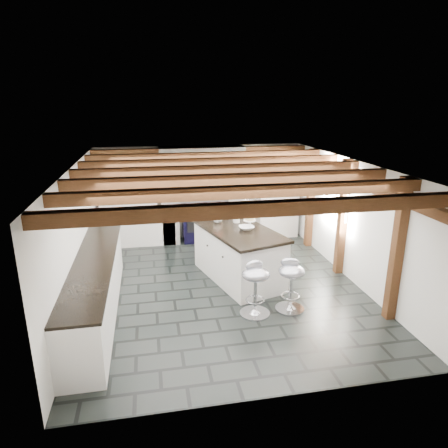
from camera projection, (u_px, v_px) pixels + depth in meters
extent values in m
plane|color=black|center=(223.00, 286.00, 7.51)|extent=(6.00, 6.00, 0.00)
plane|color=white|center=(201.00, 192.00, 9.98)|extent=(5.00, 0.00, 5.00)
plane|color=white|center=(77.00, 237.00, 6.72)|extent=(0.00, 6.00, 6.00)
plane|color=white|center=(351.00, 221.00, 7.62)|extent=(0.00, 6.00, 6.00)
plane|color=white|center=(223.00, 164.00, 6.83)|extent=(6.00, 6.00, 0.00)
cube|color=white|center=(170.00, 204.00, 9.62)|extent=(0.40, 0.60, 1.90)
cube|color=white|center=(234.00, 201.00, 9.90)|extent=(0.40, 0.60, 1.90)
cube|color=#5C311A|center=(202.00, 160.00, 9.45)|extent=(2.10, 0.65, 0.18)
cube|color=white|center=(202.00, 153.00, 9.40)|extent=(2.00, 0.60, 0.31)
cube|color=black|center=(204.00, 159.00, 9.13)|extent=(1.00, 0.03, 0.22)
cube|color=silver|center=(204.00, 159.00, 9.12)|extent=(0.90, 0.01, 0.14)
cube|color=white|center=(129.00, 204.00, 9.43)|extent=(1.30, 0.58, 2.00)
cube|color=white|center=(277.00, 197.00, 10.08)|extent=(1.00, 0.58, 2.00)
cube|color=white|center=(96.00, 289.00, 6.43)|extent=(0.60, 3.80, 0.88)
cube|color=black|center=(93.00, 263.00, 6.29)|extent=(0.64, 3.80, 0.04)
cube|color=white|center=(160.00, 225.00, 9.73)|extent=(0.70, 0.60, 0.88)
cube|color=black|center=(159.00, 206.00, 9.59)|extent=(0.74, 0.64, 0.04)
cube|color=#5C311A|center=(351.00, 179.00, 7.36)|extent=(0.15, 5.80, 0.14)
plane|color=white|center=(338.00, 193.00, 8.06)|extent=(0.00, 0.90, 0.90)
cube|color=#5C311A|center=(266.00, 209.00, 4.42)|extent=(5.00, 0.16, 0.16)
cube|color=#5C311A|center=(247.00, 192.00, 5.23)|extent=(5.00, 0.16, 0.16)
cube|color=#5C311A|center=(233.00, 179.00, 6.04)|extent=(5.00, 0.16, 0.16)
cube|color=#5C311A|center=(223.00, 170.00, 6.85)|extent=(5.00, 0.16, 0.16)
cube|color=#5C311A|center=(214.00, 162.00, 7.66)|extent=(5.00, 0.16, 0.16)
cube|color=#5C311A|center=(208.00, 156.00, 8.48)|extent=(5.00, 0.16, 0.16)
cube|color=#5C311A|center=(202.00, 151.00, 9.29)|extent=(5.00, 0.16, 0.16)
cube|color=#5C311A|center=(397.00, 251.00, 6.10)|extent=(0.15, 0.15, 2.30)
cube|color=#5C311A|center=(342.00, 218.00, 7.79)|extent=(0.15, 0.15, 2.30)
cube|color=#5C311A|center=(310.00, 199.00, 9.29)|extent=(0.15, 0.15, 2.30)
cylinder|color=black|center=(248.00, 185.00, 6.97)|extent=(0.01, 0.01, 0.56)
cylinder|color=white|center=(248.00, 203.00, 7.07)|extent=(0.09, 0.09, 0.22)
cylinder|color=black|center=(247.00, 182.00, 7.26)|extent=(0.01, 0.01, 0.56)
cylinder|color=white|center=(247.00, 199.00, 7.36)|extent=(0.09, 0.09, 0.22)
cylinder|color=black|center=(246.00, 179.00, 7.55)|extent=(0.01, 0.01, 0.56)
cylinder|color=white|center=(246.00, 196.00, 7.65)|extent=(0.09, 0.09, 0.22)
cube|color=black|center=(203.00, 222.00, 9.89)|extent=(1.00, 0.60, 0.90)
ellipsoid|color=silver|center=(192.00, 204.00, 9.70)|extent=(0.28, 0.28, 0.11)
ellipsoid|color=silver|center=(213.00, 203.00, 9.79)|extent=(0.28, 0.28, 0.11)
cylinder|color=silver|center=(204.00, 211.00, 9.48)|extent=(0.95, 0.03, 0.03)
cube|color=black|center=(194.00, 226.00, 9.57)|extent=(0.35, 0.02, 0.30)
cube|color=black|center=(215.00, 225.00, 9.65)|extent=(0.35, 0.02, 0.30)
cube|color=white|center=(238.00, 255.00, 7.71)|extent=(1.50, 2.17, 0.97)
cube|color=black|center=(238.00, 230.00, 7.56)|extent=(1.61, 2.28, 0.05)
imported|color=white|center=(218.00, 217.00, 7.92)|extent=(0.25, 0.25, 0.21)
ellipsoid|color=red|center=(218.00, 209.00, 7.86)|extent=(0.22, 0.22, 0.13)
cylinder|color=white|center=(236.00, 218.00, 7.92)|extent=(0.13, 0.13, 0.20)
imported|color=white|center=(246.00, 228.00, 7.50)|extent=(0.35, 0.35, 0.07)
cylinder|color=white|center=(250.00, 223.00, 7.70)|extent=(0.05, 0.05, 0.11)
cylinder|color=white|center=(250.00, 220.00, 7.68)|extent=(0.24, 0.24, 0.02)
cylinder|color=tan|center=(250.00, 218.00, 7.67)|extent=(0.19, 0.19, 0.08)
cylinder|color=silver|center=(290.00, 309.00, 6.67)|extent=(0.48, 0.48, 0.03)
cone|color=silver|center=(290.00, 306.00, 6.66)|extent=(0.22, 0.22, 0.09)
cylinder|color=silver|center=(291.00, 290.00, 6.57)|extent=(0.05, 0.05, 0.60)
torus|color=silver|center=(290.00, 296.00, 6.60)|extent=(0.31, 0.31, 0.02)
ellipsoid|color=#999AA7|center=(292.00, 271.00, 6.47)|extent=(0.55, 0.55, 0.20)
ellipsoid|color=#999AA7|center=(292.00, 263.00, 6.54)|extent=(0.33, 0.21, 0.17)
cylinder|color=silver|center=(255.00, 313.00, 6.53)|extent=(0.49, 0.49, 0.03)
cone|color=silver|center=(255.00, 311.00, 6.51)|extent=(0.22, 0.22, 0.09)
cylinder|color=silver|center=(255.00, 294.00, 6.42)|extent=(0.06, 0.06, 0.61)
torus|color=silver|center=(255.00, 300.00, 6.45)|extent=(0.31, 0.31, 0.02)
ellipsoid|color=#999AA7|center=(256.00, 274.00, 6.32)|extent=(0.54, 0.54, 0.20)
ellipsoid|color=#999AA7|center=(252.00, 265.00, 6.38)|extent=(0.33, 0.20, 0.17)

